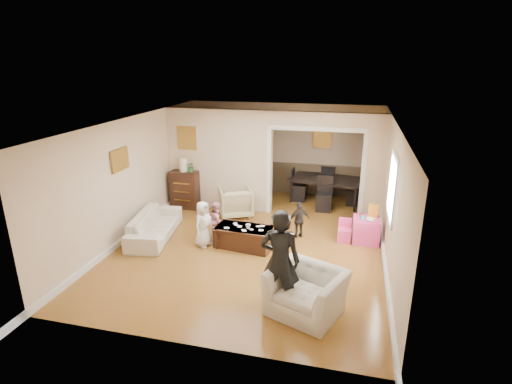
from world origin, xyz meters
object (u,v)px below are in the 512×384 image
(dresser, at_px, (185,189))
(adult_person, at_px, (280,261))
(table_lamp, at_px, (184,164))
(child_toddler, at_px, (299,220))
(coffee_table, at_px, (244,237))
(dining_table, at_px, (326,191))
(cyan_cup, at_px, (362,217))
(armchair_back, at_px, (235,202))
(child_kneel_a, at_px, (203,224))
(armchair_front, at_px, (306,292))
(sofa, at_px, (155,225))
(child_kneel_b, at_px, (217,220))
(play_table, at_px, (366,230))
(coffee_cup, at_px, (248,226))

(dresser, xyz_separation_m, adult_person, (3.27, -3.92, 0.35))
(table_lamp, distance_m, child_toddler, 3.49)
(table_lamp, xyz_separation_m, coffee_table, (2.15, -1.91, -0.96))
(dresser, relative_size, dining_table, 0.52)
(cyan_cup, bearing_deg, armchair_back, 164.81)
(dresser, xyz_separation_m, coffee_table, (2.15, -1.91, -0.28))
(dining_table, xyz_separation_m, child_kneel_a, (-2.30, -3.35, 0.15))
(armchair_back, relative_size, armchair_front, 0.73)
(sofa, xyz_separation_m, armchair_front, (3.61, -1.98, 0.08))
(cyan_cup, relative_size, adult_person, 0.05)
(child_kneel_b, bearing_deg, sofa, 90.79)
(sofa, distance_m, adult_person, 3.81)
(sofa, distance_m, play_table, 4.63)
(cyan_cup, xyz_separation_m, child_kneel_b, (-3.09, -0.53, -0.16))
(armchair_front, relative_size, cyan_cup, 13.60)
(coffee_cup, xyz_separation_m, dining_table, (1.35, 3.25, -0.15))
(adult_person, bearing_deg, armchair_back, -65.42)
(armchair_back, bearing_deg, coffee_table, 86.34)
(armchair_front, height_order, dining_table, armchair_front)
(dresser, xyz_separation_m, child_kneel_a, (1.30, -2.06, -0.01))
(child_kneel_b, bearing_deg, armchair_front, -147.38)
(table_lamp, xyz_separation_m, adult_person, (3.27, -3.92, -0.33))
(coffee_table, distance_m, adult_person, 2.38)
(sofa, relative_size, armchair_back, 2.39)
(sofa, distance_m, child_kneel_a, 1.24)
(play_table, height_order, cyan_cup, cyan_cup)
(table_lamp, height_order, play_table, table_lamp)
(armchair_front, bearing_deg, child_kneel_b, 155.86)
(play_table, bearing_deg, dresser, 167.44)
(armchair_back, relative_size, child_kneel_b, 0.96)
(dining_table, distance_m, child_toddler, 2.48)
(armchair_front, bearing_deg, dresser, 154.82)
(child_kneel_a, bearing_deg, child_kneel_b, -0.31)
(cyan_cup, height_order, child_kneel_b, child_kneel_b)
(cyan_cup, xyz_separation_m, child_toddler, (-1.34, -0.08, -0.16))
(armchair_front, distance_m, adult_person, 0.65)
(cyan_cup, relative_size, child_toddler, 0.10)
(armchair_back, relative_size, child_toddler, 0.97)
(armchair_front, xyz_separation_m, coffee_cup, (-1.45, 1.94, 0.14))
(dresser, bearing_deg, child_toddler, -19.96)
(cyan_cup, distance_m, adult_person, 3.11)
(adult_person, distance_m, child_toddler, 2.79)
(armchair_back, bearing_deg, coffee_cup, 88.55)
(armchair_back, bearing_deg, child_toddler, 126.01)
(cyan_cup, bearing_deg, table_lamp, 166.58)
(dining_table, bearing_deg, cyan_cup, -58.39)
(sofa, relative_size, adult_person, 1.13)
(coffee_table, bearing_deg, table_lamp, 138.32)
(dresser, height_order, play_table, dresser)
(dresser, xyz_separation_m, coffee_cup, (2.25, -1.96, -0.01))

